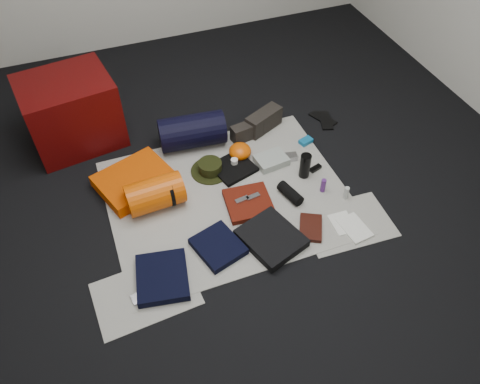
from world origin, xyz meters
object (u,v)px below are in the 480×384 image
object	(u,v)px
water_bottle	(305,166)
compact_camera	(290,157)
red_cabinet	(71,112)
navy_duffel	(192,131)
stuff_sack	(155,194)
paperback_book	(311,228)
sleeping_pad	(135,181)

from	to	relation	value
water_bottle	compact_camera	distance (m)	0.21
red_cabinet	compact_camera	distance (m)	1.65
navy_duffel	compact_camera	xyz separation A→B (m)	(0.62, -0.41, -0.11)
stuff_sack	navy_duffel	world-z (taller)	navy_duffel
water_bottle	stuff_sack	bearing A→B (deg)	174.88
stuff_sack	water_bottle	size ratio (longest dim) A/B	1.96
navy_duffel	paperback_book	distance (m)	1.17
water_bottle	paperback_book	xyz separation A→B (m)	(-0.18, -0.46, -0.08)
red_cabinet	stuff_sack	size ratio (longest dim) A/B	1.70
stuff_sack	water_bottle	xyz separation A→B (m)	(1.05, -0.09, -0.01)
red_cabinet	paperback_book	xyz separation A→B (m)	(1.27, -1.44, -0.24)
sleeping_pad	paperback_book	xyz separation A→B (m)	(0.97, -0.79, -0.03)
stuff_sack	navy_duffel	size ratio (longest dim) A/B	0.77
navy_duffel	sleeping_pad	bearing A→B (deg)	-145.60
water_bottle	compact_camera	world-z (taller)	water_bottle
navy_duffel	paperback_book	bearing A→B (deg)	-60.52
compact_camera	water_bottle	bearing A→B (deg)	-72.02
compact_camera	sleeping_pad	bearing A→B (deg)	-176.20
sleeping_pad	stuff_sack	world-z (taller)	stuff_sack
sleeping_pad	water_bottle	bearing A→B (deg)	-15.93
red_cabinet	stuff_sack	bearing A→B (deg)	-74.39
paperback_book	compact_camera	bearing A→B (deg)	104.52
paperback_book	stuff_sack	bearing A→B (deg)	175.42
sleeping_pad	paperback_book	size ratio (longest dim) A/B	2.27
sleeping_pad	water_bottle	world-z (taller)	water_bottle
navy_duffel	stuff_sack	bearing A→B (deg)	-123.10
sleeping_pad	compact_camera	xyz separation A→B (m)	(1.12, -0.14, -0.02)
red_cabinet	navy_duffel	bearing A→B (deg)	-33.49
sleeping_pad	paperback_book	world-z (taller)	sleeping_pad
sleeping_pad	stuff_sack	xyz separation A→B (m)	(0.09, -0.23, 0.07)
stuff_sack	compact_camera	size ratio (longest dim) A/B	3.52
sleeping_pad	water_bottle	size ratio (longest dim) A/B	2.57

